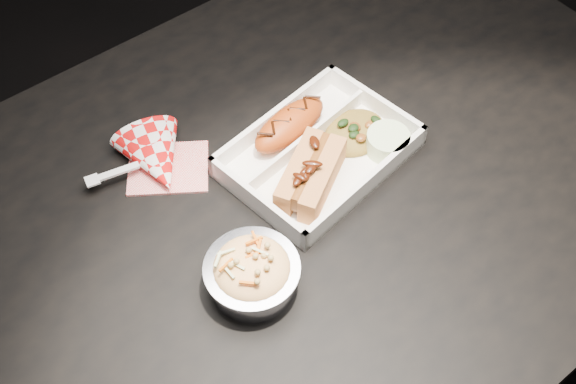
{
  "coord_description": "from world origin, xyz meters",
  "views": [
    {
      "loc": [
        -0.37,
        -0.45,
        1.54
      ],
      "look_at": [
        -0.03,
        -0.03,
        0.81
      ],
      "focal_mm": 45.0,
      "sensor_mm": 36.0,
      "label": 1
    }
  ],
  "objects_px": {
    "dining_table": "(293,227)",
    "napkin_fork": "(157,160)",
    "fried_pastry": "(289,125)",
    "hotdog": "(311,173)",
    "foil_coleslaw_cup": "(252,272)",
    "food_tray": "(318,154)"
  },
  "relations": [
    {
      "from": "foil_coleslaw_cup",
      "to": "hotdog",
      "type": "bearing_deg",
      "value": 25.84
    },
    {
      "from": "dining_table",
      "to": "food_tray",
      "type": "distance_m",
      "value": 0.12
    },
    {
      "from": "dining_table",
      "to": "food_tray",
      "type": "relative_size",
      "value": 4.4
    },
    {
      "from": "food_tray",
      "to": "napkin_fork",
      "type": "distance_m",
      "value": 0.22
    },
    {
      "from": "fried_pastry",
      "to": "hotdog",
      "type": "distance_m",
      "value": 0.09
    },
    {
      "from": "hotdog",
      "to": "napkin_fork",
      "type": "height_order",
      "value": "napkin_fork"
    },
    {
      "from": "foil_coleslaw_cup",
      "to": "napkin_fork",
      "type": "height_order",
      "value": "foil_coleslaw_cup"
    },
    {
      "from": "hotdog",
      "to": "napkin_fork",
      "type": "xyz_separation_m",
      "value": [
        -0.14,
        0.16,
        -0.02
      ]
    },
    {
      "from": "food_tray",
      "to": "foil_coleslaw_cup",
      "type": "relative_size",
      "value": 2.33
    },
    {
      "from": "hotdog",
      "to": "foil_coleslaw_cup",
      "type": "distance_m",
      "value": 0.17
    },
    {
      "from": "fried_pastry",
      "to": "hotdog",
      "type": "xyz_separation_m",
      "value": [
        -0.03,
        -0.09,
        0.0
      ]
    },
    {
      "from": "dining_table",
      "to": "napkin_fork",
      "type": "xyz_separation_m",
      "value": [
        -0.12,
        0.15,
        0.11
      ]
    },
    {
      "from": "food_tray",
      "to": "fried_pastry",
      "type": "distance_m",
      "value": 0.06
    },
    {
      "from": "foil_coleslaw_cup",
      "to": "napkin_fork",
      "type": "xyz_separation_m",
      "value": [
        0.01,
        0.23,
        -0.02
      ]
    },
    {
      "from": "hotdog",
      "to": "napkin_fork",
      "type": "relative_size",
      "value": 0.77
    },
    {
      "from": "hotdog",
      "to": "napkin_fork",
      "type": "distance_m",
      "value": 0.21
    },
    {
      "from": "food_tray",
      "to": "napkin_fork",
      "type": "relative_size",
      "value": 1.52
    },
    {
      "from": "fried_pastry",
      "to": "foil_coleslaw_cup",
      "type": "relative_size",
      "value": 1.1
    },
    {
      "from": "dining_table",
      "to": "napkin_fork",
      "type": "distance_m",
      "value": 0.22
    },
    {
      "from": "fried_pastry",
      "to": "hotdog",
      "type": "bearing_deg",
      "value": -110.8
    },
    {
      "from": "napkin_fork",
      "to": "food_tray",
      "type": "bearing_deg",
      "value": -21.07
    },
    {
      "from": "dining_table",
      "to": "hotdog",
      "type": "relative_size",
      "value": 8.73
    }
  ]
}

